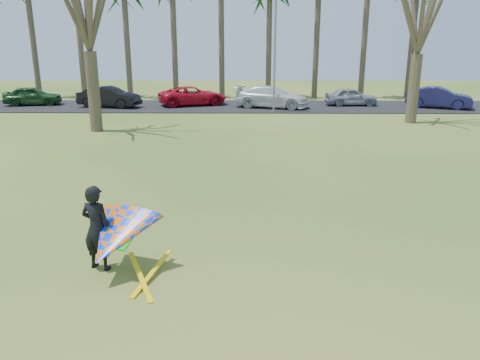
{
  "coord_description": "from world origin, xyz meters",
  "views": [
    {
      "loc": [
        0.18,
        -10.06,
        4.68
      ],
      "look_at": [
        0.0,
        2.0,
        1.1
      ],
      "focal_mm": 35.0,
      "sensor_mm": 36.0,
      "label": 1
    }
  ],
  "objects_px": {
    "car_0": "(33,96)",
    "car_5": "(439,98)",
    "car_4": "(351,97)",
    "kite_flyer": "(113,235)",
    "streetlight": "(277,45)",
    "car_1": "(109,97)",
    "car_2": "(193,96)",
    "car_3": "(272,97)",
    "bare_tree_right": "(422,7)"
  },
  "relations": [
    {
      "from": "bare_tree_right",
      "to": "car_5",
      "type": "bearing_deg",
      "value": 56.69
    },
    {
      "from": "car_2",
      "to": "car_3",
      "type": "height_order",
      "value": "car_3"
    },
    {
      "from": "car_1",
      "to": "car_2",
      "type": "xyz_separation_m",
      "value": [
        5.98,
        1.22,
        -0.04
      ]
    },
    {
      "from": "car_3",
      "to": "car_2",
      "type": "bearing_deg",
      "value": 94.81
    },
    {
      "from": "car_0",
      "to": "car_4",
      "type": "relative_size",
      "value": 1.07
    },
    {
      "from": "car_0",
      "to": "kite_flyer",
      "type": "relative_size",
      "value": 1.73
    },
    {
      "from": "streetlight",
      "to": "car_1",
      "type": "relative_size",
      "value": 1.77
    },
    {
      "from": "car_2",
      "to": "car_3",
      "type": "bearing_deg",
      "value": -123.38
    },
    {
      "from": "bare_tree_right",
      "to": "streetlight",
      "type": "relative_size",
      "value": 1.15
    },
    {
      "from": "streetlight",
      "to": "car_3",
      "type": "bearing_deg",
      "value": 94.99
    },
    {
      "from": "streetlight",
      "to": "car_4",
      "type": "xyz_separation_m",
      "value": [
        5.83,
        3.44,
        -3.75
      ]
    },
    {
      "from": "streetlight",
      "to": "car_3",
      "type": "height_order",
      "value": "streetlight"
    },
    {
      "from": "bare_tree_right",
      "to": "car_2",
      "type": "relative_size",
      "value": 1.82
    },
    {
      "from": "car_3",
      "to": "car_4",
      "type": "xyz_separation_m",
      "value": [
        6.01,
        1.28,
        -0.12
      ]
    },
    {
      "from": "car_1",
      "to": "car_0",
      "type": "bearing_deg",
      "value": 91.5
    },
    {
      "from": "streetlight",
      "to": "car_1",
      "type": "xyz_separation_m",
      "value": [
        -12.05,
        2.18,
        -3.66
      ]
    },
    {
      "from": "bare_tree_right",
      "to": "car_2",
      "type": "height_order",
      "value": "bare_tree_right"
    },
    {
      "from": "kite_flyer",
      "to": "car_0",
      "type": "bearing_deg",
      "value": 116.86
    },
    {
      "from": "car_2",
      "to": "car_4",
      "type": "xyz_separation_m",
      "value": [
        11.9,
        0.04,
        -0.05
      ]
    },
    {
      "from": "streetlight",
      "to": "car_3",
      "type": "relative_size",
      "value": 1.5
    },
    {
      "from": "kite_flyer",
      "to": "car_5",
      "type": "bearing_deg",
      "value": 56.79
    },
    {
      "from": "bare_tree_right",
      "to": "car_3",
      "type": "xyz_separation_m",
      "value": [
        -8.03,
        6.16,
        -5.73
      ]
    },
    {
      "from": "car_3",
      "to": "bare_tree_right",
      "type": "bearing_deg",
      "value": -110.81
    },
    {
      "from": "car_1",
      "to": "kite_flyer",
      "type": "bearing_deg",
      "value": -152.18
    },
    {
      "from": "car_0",
      "to": "kite_flyer",
      "type": "xyz_separation_m",
      "value": [
        13.42,
        -26.5,
        0.09
      ]
    },
    {
      "from": "streetlight",
      "to": "car_5",
      "type": "relative_size",
      "value": 1.77
    },
    {
      "from": "bare_tree_right",
      "to": "car_2",
      "type": "xyz_separation_m",
      "value": [
        -13.91,
        7.39,
        -5.8
      ]
    },
    {
      "from": "car_1",
      "to": "car_5",
      "type": "xyz_separation_m",
      "value": [
        23.92,
        -0.04,
        -0.0
      ]
    },
    {
      "from": "car_0",
      "to": "kite_flyer",
      "type": "height_order",
      "value": "kite_flyer"
    },
    {
      "from": "car_2",
      "to": "car_5",
      "type": "distance_m",
      "value": 17.99
    },
    {
      "from": "car_4",
      "to": "car_5",
      "type": "xyz_separation_m",
      "value": [
        6.04,
        -1.31,
        0.09
      ]
    },
    {
      "from": "streetlight",
      "to": "car_2",
      "type": "relative_size",
      "value": 1.58
    },
    {
      "from": "car_0",
      "to": "car_5",
      "type": "distance_m",
      "value": 30.04
    },
    {
      "from": "bare_tree_right",
      "to": "kite_flyer",
      "type": "xyz_separation_m",
      "value": [
        -12.57,
        -19.22,
        -5.71
      ]
    },
    {
      "from": "kite_flyer",
      "to": "car_2",
      "type": "bearing_deg",
      "value": 92.89
    },
    {
      "from": "car_1",
      "to": "car_2",
      "type": "bearing_deg",
      "value": -66.73
    },
    {
      "from": "car_4",
      "to": "car_0",
      "type": "bearing_deg",
      "value": 87.92
    },
    {
      "from": "car_2",
      "to": "car_5",
      "type": "height_order",
      "value": "car_5"
    },
    {
      "from": "car_5",
      "to": "kite_flyer",
      "type": "bearing_deg",
      "value": 170.44
    },
    {
      "from": "car_5",
      "to": "car_3",
      "type": "bearing_deg",
      "value": 113.53
    },
    {
      "from": "car_0",
      "to": "car_3",
      "type": "xyz_separation_m",
      "value": [
        17.96,
        -1.12,
        0.07
      ]
    },
    {
      "from": "car_3",
      "to": "car_4",
      "type": "distance_m",
      "value": 6.15
    },
    {
      "from": "car_1",
      "to": "car_4",
      "type": "xyz_separation_m",
      "value": [
        17.88,
        1.26,
        -0.09
      ]
    },
    {
      "from": "bare_tree_right",
      "to": "car_3",
      "type": "distance_m",
      "value": 11.63
    },
    {
      "from": "car_0",
      "to": "car_1",
      "type": "distance_m",
      "value": 6.2
    },
    {
      "from": "streetlight",
      "to": "bare_tree_right",
      "type": "bearing_deg",
      "value": -27.03
    },
    {
      "from": "car_4",
      "to": "bare_tree_right",
      "type": "bearing_deg",
      "value": -167.31
    },
    {
      "from": "bare_tree_right",
      "to": "car_4",
      "type": "distance_m",
      "value": 9.68
    },
    {
      "from": "car_0",
      "to": "car_4",
      "type": "bearing_deg",
      "value": -100.24
    },
    {
      "from": "streetlight",
      "to": "car_3",
      "type": "distance_m",
      "value": 4.23
    }
  ]
}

